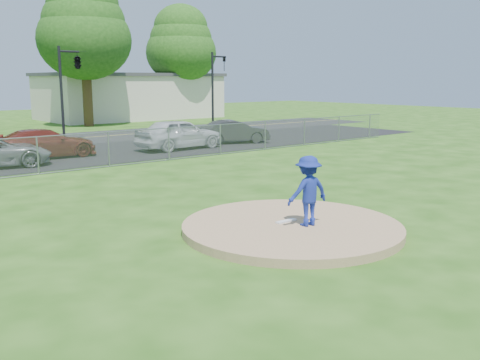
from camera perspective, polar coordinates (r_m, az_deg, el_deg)
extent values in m
plane|color=#214D11|center=(21.36, -13.81, 0.42)|extent=(120.00, 120.00, 0.00)
cylinder|color=#A17F58|center=(13.26, 5.54, -5.06)|extent=(5.40, 5.40, 0.20)
cube|color=white|center=(13.37, 4.94, -4.39)|extent=(0.60, 0.15, 0.04)
cube|color=gray|center=(23.05, -16.07, 2.93)|extent=(40.00, 0.06, 1.50)
cube|color=black|center=(27.30, -19.80, 2.28)|extent=(50.00, 8.00, 0.01)
cube|color=black|center=(34.40, -24.10, 3.59)|extent=(60.00, 7.00, 0.01)
cube|color=beige|center=(53.28, -11.62, 8.62)|extent=(16.00, 9.00, 4.00)
cube|color=#3F3F42|center=(53.26, -11.71, 10.93)|extent=(16.40, 9.40, 0.30)
cylinder|color=#3D2B16|center=(44.81, -15.95, 8.45)|extent=(0.76, 0.76, 4.55)
ellipsoid|color=#1C4A13|center=(44.90, -16.25, 14.13)|extent=(7.28, 7.28, 6.19)
ellipsoid|color=#1C4A13|center=(45.00, -16.34, 15.75)|extent=(6.41, 6.41, 5.45)
ellipsoid|color=#1C4A13|center=(45.14, -16.42, 17.36)|extent=(5.53, 5.53, 4.70)
cylinder|color=#3D2716|center=(52.75, -6.19, 8.87)|extent=(0.74, 0.74, 4.20)
ellipsoid|color=#1E4E14|center=(52.79, -6.28, 13.34)|extent=(6.72, 6.72, 5.71)
ellipsoid|color=#1E4E14|center=(52.86, -6.30, 14.61)|extent=(5.91, 5.91, 5.03)
ellipsoid|color=#1E4E14|center=(52.95, -6.33, 15.88)|extent=(5.11, 5.11, 4.34)
cylinder|color=black|center=(33.26, -18.49, 8.59)|extent=(0.16, 0.16, 5.60)
cylinder|color=black|center=(33.51, -17.77, 12.92)|extent=(1.20, 0.12, 0.12)
imported|color=black|center=(33.68, -16.95, 12.10)|extent=(0.53, 2.48, 1.00)
cylinder|color=black|center=(38.64, -2.94, 9.33)|extent=(0.16, 0.16, 5.60)
cylinder|color=black|center=(39.03, -2.25, 13.02)|extent=(1.20, 0.12, 0.12)
imported|color=black|center=(39.30, -1.68, 12.27)|extent=(0.16, 0.20, 1.00)
imported|color=navy|center=(12.93, 7.26, -1.17)|extent=(1.19, 0.80, 1.70)
imported|color=maroon|center=(27.06, -20.04, 3.69)|extent=(4.82, 2.06, 1.38)
imported|color=silver|center=(28.92, -6.51, 4.92)|extent=(4.87, 2.10, 1.64)
imported|color=#2A2A2D|center=(31.55, -0.63, 5.19)|extent=(4.31, 2.81, 1.34)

